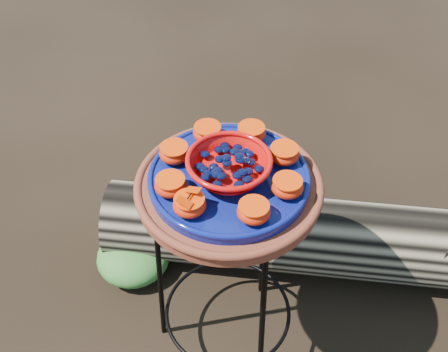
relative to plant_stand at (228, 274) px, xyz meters
The scene contains 18 objects.
ground 0.35m from the plant_stand, ahead, with size 60.00×60.00×0.00m, color black.
plant_stand is the anchor object (origin of this frame).
terracotta_saucer 0.37m from the plant_stand, ahead, with size 0.47×0.47×0.04m, color brown.
cobalt_plate 0.40m from the plant_stand, ahead, with size 0.40×0.40×0.03m, color #050A42.
red_bowl 0.44m from the plant_stand, ahead, with size 0.20×0.20×0.06m, color red, non-canonical shape.
glass_gems 0.48m from the plant_stand, ahead, with size 0.16×0.16×0.03m, color black, non-canonical shape.
orange_half_0 0.46m from the plant_stand, 94.04° to the right, with size 0.08×0.08×0.04m, color #AD140C.
orange_half_1 0.46m from the plant_stand, 34.78° to the right, with size 0.08×0.08×0.04m, color #AD140C.
orange_half_2 0.46m from the plant_stand, 10.22° to the left, with size 0.08×0.08×0.04m, color #AD140C.
orange_half_3 0.46m from the plant_stand, 55.22° to the left, with size 0.08×0.08×0.04m, color #AD140C.
orange_half_4 0.46m from the plant_stand, 100.22° to the left, with size 0.08×0.08×0.04m, color #AD140C.
orange_half_5 0.46m from the plant_stand, 145.22° to the left, with size 0.08×0.08×0.04m, color #AD140C.
orange_half_6 0.46m from the plant_stand, 169.78° to the right, with size 0.08×0.08×0.04m, color #AD140C.
orange_half_7 0.46m from the plant_stand, 124.78° to the right, with size 0.08×0.08×0.04m, color #AD140C.
butterfly 0.49m from the plant_stand, 94.04° to the right, with size 0.08×0.05×0.01m, color #C22C00, non-canonical shape.
driftwood_log 0.50m from the plant_stand, 78.45° to the left, with size 1.53×0.40×0.29m, color black, non-canonical shape.
foliage_left 0.53m from the plant_stand, behind, with size 0.27×0.27×0.14m, color #267024.
foliage_back 0.68m from the plant_stand, 109.75° to the left, with size 0.33×0.33×0.17m, color #267024.
Camera 1 is at (0.54, -0.84, 1.74)m, focal length 45.00 mm.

